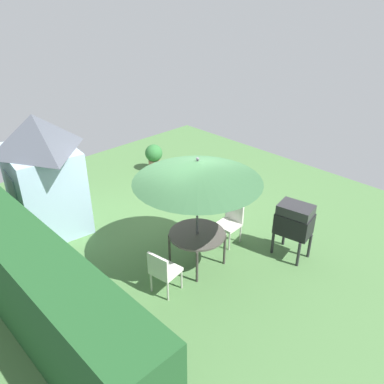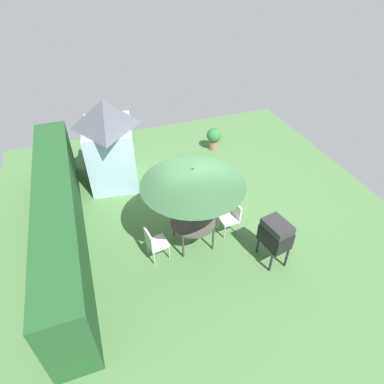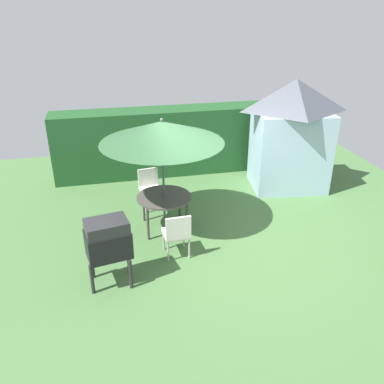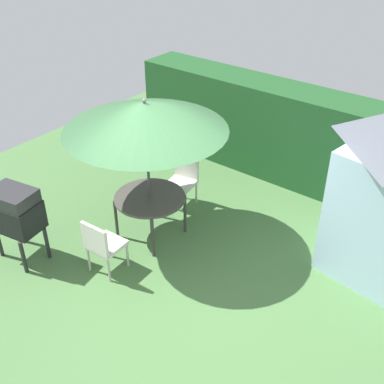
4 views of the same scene
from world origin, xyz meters
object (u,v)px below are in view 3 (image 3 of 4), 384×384
object	(u,v)px
garden_shed	(291,134)
patio_table	(164,199)
chair_near_shed	(150,186)
chair_far_side	(177,232)
bbq_grill	(108,240)
patio_umbrella	(162,132)

from	to	relation	value
garden_shed	patio_table	xyz separation A→B (m)	(-3.40, -1.44, -0.71)
chair_near_shed	chair_far_side	bearing A→B (deg)	-83.86
patio_table	bbq_grill	xyz separation A→B (m)	(-1.16, -1.61, 0.17)
chair_near_shed	garden_shed	bearing A→B (deg)	6.37
patio_table	patio_umbrella	world-z (taller)	patio_umbrella
garden_shed	bbq_grill	size ratio (longest dim) A/B	2.26
chair_near_shed	chair_far_side	world-z (taller)	same
garden_shed	bbq_grill	distance (m)	5.52
garden_shed	chair_far_side	world-z (taller)	garden_shed
bbq_grill	patio_umbrella	bearing A→B (deg)	54.18
bbq_grill	chair_near_shed	size ratio (longest dim) A/B	1.33
patio_table	chair_near_shed	world-z (taller)	chair_near_shed
chair_near_shed	chair_far_side	size ratio (longest dim) A/B	1.00
garden_shed	patio_umbrella	distance (m)	3.76
chair_near_shed	bbq_grill	bearing A→B (deg)	-110.57
bbq_grill	garden_shed	bearing A→B (deg)	33.78
patio_umbrella	chair_far_side	xyz separation A→B (m)	(0.06, -1.10, -1.57)
garden_shed	chair_near_shed	distance (m)	3.69
bbq_grill	chair_far_side	world-z (taller)	bbq_grill
garden_shed	bbq_grill	world-z (taller)	garden_shed
patio_umbrella	chair_far_side	bearing A→B (deg)	-86.81
chair_far_side	chair_near_shed	bearing A→B (deg)	96.14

